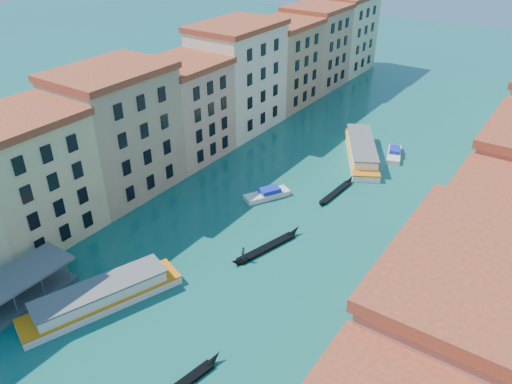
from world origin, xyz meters
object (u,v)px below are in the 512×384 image
gondola_fore (266,247)px  vaporetto_far (361,150)px  vaporetto_near (102,296)px  vaporetto_stop (5,300)px

gondola_fore → vaporetto_far: bearing=107.6°
vaporetto_near → vaporetto_far: bearing=100.9°
gondola_fore → vaporetto_near: bearing=-101.2°
vaporetto_stop → vaporetto_far: size_ratio=0.83×
vaporetto_stop → gondola_fore: vaporetto_stop is taller
vaporetto_stop → gondola_fore: (18.29, 26.58, -1.02)m
vaporetto_near → gondola_fore: (9.92, 19.73, -0.83)m
gondola_fore → vaporetto_stop: bearing=-109.0°
vaporetto_far → gondola_fore: vaporetto_far is taller
vaporetto_stop → vaporetto_near: (8.37, 6.85, -0.19)m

